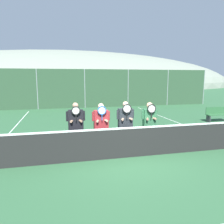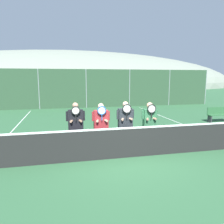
{
  "view_description": "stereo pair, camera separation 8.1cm",
  "coord_description": "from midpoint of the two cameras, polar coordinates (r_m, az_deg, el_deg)",
  "views": [
    {
      "loc": [
        -2.07,
        -6.4,
        2.55
      ],
      "look_at": [
        -0.31,
        0.94,
        1.35
      ],
      "focal_mm": 35.0,
      "sensor_mm": 36.0,
      "label": 1
    },
    {
      "loc": [
        -1.99,
        -6.42,
        2.55
      ],
      "look_at": [
        -0.31,
        0.94,
        1.35
      ],
      "focal_mm": 35.0,
      "sensor_mm": 36.0,
      "label": 2
    }
  ],
  "objects": [
    {
      "name": "fence_back",
      "position": [
        18.53,
        -7.23,
        6.08
      ],
      "size": [
        22.88,
        0.06,
        3.23
      ],
      "color": "gray",
      "rests_on": "ground_plane"
    },
    {
      "name": "car_left_of_center",
      "position": [
        20.64,
        -11.72,
        4.44
      ],
      "size": [
        4.6,
        1.99,
        1.9
      ],
      "color": "slate",
      "rests_on": "ground_plane"
    },
    {
      "name": "ground_plane",
      "position": [
        7.2,
        3.88,
        -11.75
      ],
      "size": [
        120.0,
        120.0,
        0.0
      ],
      "primitive_type": "plane",
      "color": "#2D5B38"
    },
    {
      "name": "clubhouse_building",
      "position": [
        25.75,
        -7.05,
        6.99
      ],
      "size": [
        23.7,
        5.5,
        3.26
      ],
      "color": "#9EA3A8",
      "rests_on": "ground_plane"
    },
    {
      "name": "player_rightmost",
      "position": [
        7.92,
        9.44,
        -2.31
      ],
      "size": [
        0.58,
        0.34,
        1.68
      ],
      "color": "white",
      "rests_on": "ground_plane"
    },
    {
      "name": "hill_distant",
      "position": [
        63.09,
        -11.72,
        6.56
      ],
      "size": [
        97.43,
        54.13,
        18.95
      ],
      "color": "gray",
      "rests_on": "ground_plane"
    },
    {
      "name": "tennis_net",
      "position": [
        7.03,
        3.93,
        -7.82
      ],
      "size": [
        11.82,
        0.09,
        1.1
      ],
      "color": "gray",
      "rests_on": "ground_plane"
    },
    {
      "name": "court_line_right_sideline",
      "position": [
        11.68,
        20.36,
        -4.12
      ],
      "size": [
        0.05,
        16.0,
        0.01
      ],
      "primitive_type": "cube",
      "color": "white",
      "rests_on": "ground_plane"
    },
    {
      "name": "player_center_left",
      "position": [
        7.44,
        -3.18,
        -2.98
      ],
      "size": [
        0.62,
        0.34,
        1.69
      ],
      "color": "white",
      "rests_on": "ground_plane"
    },
    {
      "name": "car_center",
      "position": [
        21.36,
        1.74,
        4.64
      ],
      "size": [
        4.26,
        1.93,
        1.79
      ],
      "color": "silver",
      "rests_on": "ground_plane"
    },
    {
      "name": "player_leftmost",
      "position": [
        7.32,
        -9.75,
        -3.12
      ],
      "size": [
        0.62,
        0.34,
        1.74
      ],
      "color": "white",
      "rests_on": "ground_plane"
    },
    {
      "name": "court_line_left_sideline",
      "position": [
        10.04,
        -26.83,
        -6.66
      ],
      "size": [
        0.05,
        16.0,
        0.01
      ],
      "primitive_type": "cube",
      "color": "white",
      "rests_on": "ground_plane"
    },
    {
      "name": "player_center_right",
      "position": [
        7.6,
        3.21,
        -2.54
      ],
      "size": [
        0.62,
        0.34,
        1.73
      ],
      "color": "white",
      "rests_on": "ground_plane"
    },
    {
      "name": "car_far_left",
      "position": [
        21.52,
        -25.48,
        3.92
      ],
      "size": [
        4.53,
        2.0,
        1.89
      ],
      "color": "slate",
      "rests_on": "ground_plane"
    },
    {
      "name": "bench_courtside",
      "position": [
        14.05,
        25.86,
        -0.44
      ],
      "size": [
        1.52,
        0.36,
        0.85
      ],
      "color": "#2D6038",
      "rests_on": "ground_plane"
    }
  ]
}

